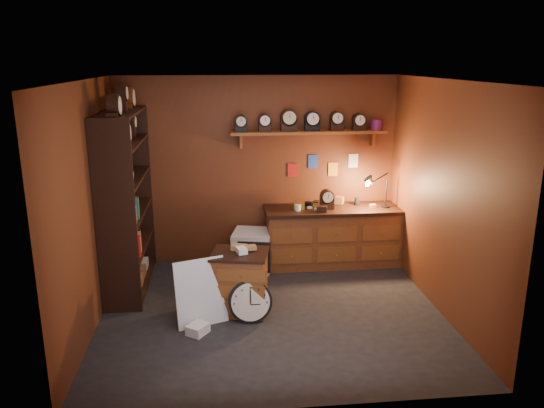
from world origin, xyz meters
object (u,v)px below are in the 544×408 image
at_px(shelving_unit, 123,194).
at_px(low_cabinet, 240,279).
at_px(big_round_clock, 250,302).
at_px(workbench, 333,233).

distance_m(shelving_unit, low_cabinet, 1.88).
bearing_deg(shelving_unit, big_round_clock, -37.34).
height_order(low_cabinet, big_round_clock, low_cabinet).
bearing_deg(workbench, low_cabinet, -135.73).
xyz_separation_m(workbench, big_round_clock, (-1.31, -1.66, -0.23)).
distance_m(shelving_unit, workbench, 2.99).
distance_m(workbench, big_round_clock, 2.13).
height_order(shelving_unit, workbench, shelving_unit).
relative_size(shelving_unit, workbench, 1.31).
relative_size(workbench, big_round_clock, 3.93).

